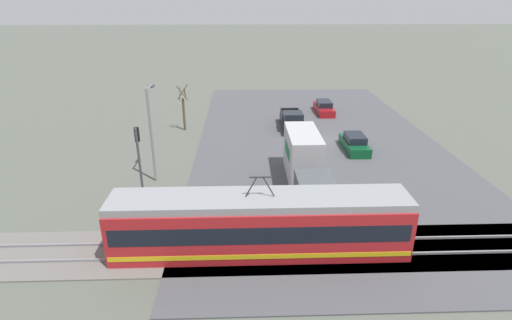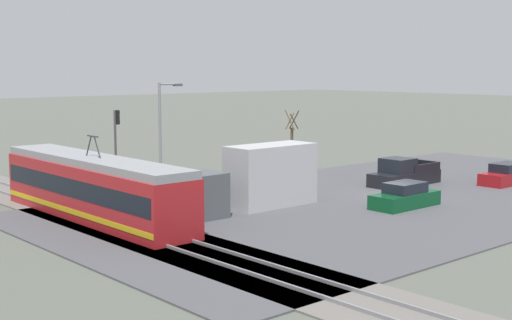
% 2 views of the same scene
% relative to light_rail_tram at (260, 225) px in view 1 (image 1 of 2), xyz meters
% --- Properties ---
extents(ground_plane, '(320.00, 320.00, 0.00)m').
position_rel_light_rail_tram_xyz_m(ground_plane, '(-6.27, -17.36, -1.68)').
color(ground_plane, '#565B51').
extents(road_surface, '(22.49, 44.55, 0.08)m').
position_rel_light_rail_tram_xyz_m(road_surface, '(-6.27, -17.36, -1.64)').
color(road_surface, '#4C4C51').
rests_on(road_surface, ground).
extents(rail_bed, '(73.70, 4.40, 0.22)m').
position_rel_light_rail_tram_xyz_m(rail_bed, '(-6.27, -0.00, -1.63)').
color(rail_bed, slate).
rests_on(rail_bed, ground).
extents(light_rail_tram, '(15.73, 2.81, 4.43)m').
position_rel_light_rail_tram_xyz_m(light_rail_tram, '(0.00, 0.00, 0.00)').
color(light_rail_tram, '#B21E23').
rests_on(light_rail_tram, ground).
extents(box_truck, '(2.33, 9.27, 3.57)m').
position_rel_light_rail_tram_xyz_m(box_truck, '(-3.64, -8.19, 0.05)').
color(box_truck, '#4C5156').
rests_on(box_truck, ground).
extents(pickup_truck, '(2.09, 5.61, 1.91)m').
position_rel_light_rail_tram_xyz_m(pickup_truck, '(-4.28, -21.27, -0.88)').
color(pickup_truck, black).
rests_on(pickup_truck, ground).
extents(sedan_car_0, '(1.83, 4.51, 1.45)m').
position_rel_light_rail_tram_xyz_m(sedan_car_0, '(-9.16, -14.92, -1.00)').
color(sedan_car_0, '#0C4723').
rests_on(sedan_car_0, ground).
extents(sedan_car_1, '(1.78, 4.78, 1.45)m').
position_rel_light_rail_tram_xyz_m(sedan_car_1, '(-8.74, -27.12, -1.00)').
color(sedan_car_1, maroon).
rests_on(sedan_car_1, ground).
extents(traffic_light_pole, '(0.28, 0.47, 5.30)m').
position_rel_light_rail_tram_xyz_m(traffic_light_pole, '(7.59, -5.84, 1.75)').
color(traffic_light_pole, '#47474C').
rests_on(traffic_light_pole, ground).
extents(street_tree, '(1.12, 0.93, 4.73)m').
position_rel_light_rail_tram_xyz_m(street_tree, '(6.87, -21.43, 0.47)').
color(street_tree, brown).
rests_on(street_tree, ground).
extents(street_lamp_near_crossing, '(0.36, 1.95, 7.07)m').
position_rel_light_rail_tram_xyz_m(street_lamp_near_crossing, '(7.46, -9.46, 2.46)').
color(street_lamp_near_crossing, gray).
rests_on(street_lamp_near_crossing, ground).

